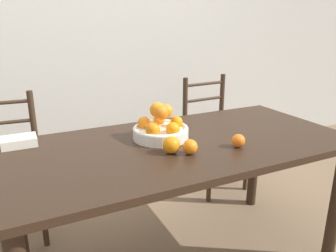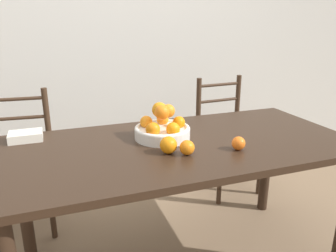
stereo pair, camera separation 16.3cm
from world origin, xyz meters
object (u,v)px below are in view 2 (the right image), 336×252
orange_loose_2 (187,148)px  chair_left (20,163)px  orange_loose_0 (168,145)px  book_stack (26,136)px  chair_right (226,136)px  orange_loose_1 (238,143)px  fruit_bowl (162,128)px

orange_loose_2 → chair_left: 1.27m
chair_left → orange_loose_0: bearing=-45.0°
orange_loose_2 → book_stack: bearing=146.8°
orange_loose_2 → chair_left: chair_left is taller
orange_loose_0 → orange_loose_2: bearing=-31.7°
orange_loose_2 → chair_right: chair_right is taller
orange_loose_2 → book_stack: orange_loose_2 is taller
chair_left → chair_right: (1.56, 0.00, 0.00)m
orange_loose_0 → book_stack: bearing=146.7°
orange_loose_2 → chair_right: (0.75, 0.91, -0.34)m
orange_loose_1 → book_stack: (-0.97, 0.49, -0.01)m
fruit_bowl → chair_right: fruit_bowl is taller
orange_loose_1 → chair_left: size_ratio=0.07×
chair_right → chair_left: bearing=176.2°
chair_left → orange_loose_1: bearing=-36.7°
fruit_bowl → book_stack: (-0.68, 0.21, -0.04)m
fruit_bowl → orange_loose_1: (0.29, -0.28, -0.02)m
orange_loose_2 → orange_loose_1: bearing=-6.1°
orange_loose_2 → chair_right: size_ratio=0.08×
orange_loose_1 → chair_left: chair_left is taller
orange_loose_2 → book_stack: size_ratio=0.42×
orange_loose_0 → book_stack: orange_loose_0 is taller
orange_loose_0 → orange_loose_1: (0.33, -0.07, -0.01)m
orange_loose_2 → fruit_bowl: bearing=97.3°
chair_left → chair_right: size_ratio=1.00×
orange_loose_1 → chair_right: size_ratio=0.07×
orange_loose_1 → chair_left: bearing=138.6°
fruit_bowl → orange_loose_0: size_ratio=3.58×
orange_loose_1 → orange_loose_2: 0.26m
fruit_bowl → orange_loose_2: (0.03, -0.26, -0.02)m
fruit_bowl → book_stack: 0.71m
fruit_bowl → chair_right: (0.78, 0.66, -0.36)m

